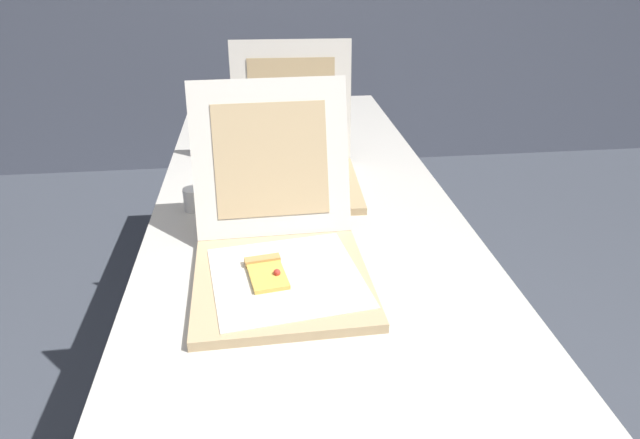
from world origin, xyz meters
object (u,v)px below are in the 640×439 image
cup_white_far (230,150)px  pizza_box_middle (294,165)px  cup_white_mid (193,199)px  pizza_box_front (279,251)px  table (306,223)px

cup_white_far → pizza_box_middle: bearing=-47.7°
cup_white_far → cup_white_mid: 0.40m
pizza_box_front → pizza_box_middle: (0.07, 0.51, 0.00)m
pizza_box_front → cup_white_mid: pizza_box_front is taller
cup_white_mid → pizza_box_front: bearing=-57.1°
cup_white_far → cup_white_mid: bearing=-103.3°
cup_white_far → table: bearing=-61.9°
table → cup_white_far: size_ratio=37.12×
pizza_box_middle → table: bearing=-82.6°
cup_white_far → cup_white_mid: size_ratio=1.00×
pizza_box_middle → cup_white_mid: (-0.30, -0.16, -0.03)m
table → pizza_box_middle: bearing=95.1°
cup_white_far → cup_white_mid: (-0.09, -0.39, 0.00)m
table → pizza_box_front: (-0.09, -0.32, 0.10)m
pizza_box_front → cup_white_far: size_ratio=8.05×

